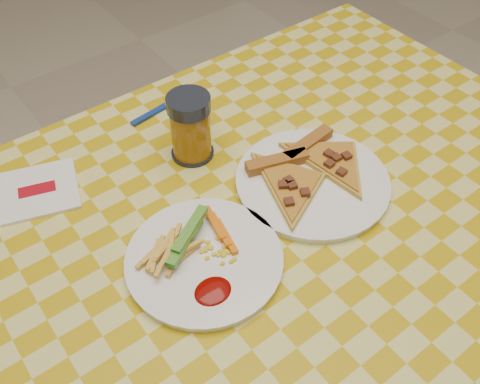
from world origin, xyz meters
The scene contains 8 objects.
table centered at (0.00, 0.00, 0.68)m, with size 1.28×0.88×0.76m.
plate_left centered at (-0.12, -0.02, 0.76)m, with size 0.24×0.24×0.01m, color white.
plate_right centered at (0.12, 0.01, 0.76)m, with size 0.27×0.27×0.01m, color white.
fries_veggies centered at (-0.13, 0.00, 0.78)m, with size 0.17×0.16×0.04m.
pizza_slices centered at (0.13, 0.02, 0.78)m, with size 0.28×0.25×0.02m.
drink_glass centered at (0.00, 0.20, 0.82)m, with size 0.08×0.08×0.13m.
napkin centered at (-0.27, 0.28, 0.76)m, with size 0.17×0.16×0.01m.
fork centered at (0.03, 0.35, 0.76)m, with size 0.15×0.04×0.01m.
Camera 1 is at (-0.37, -0.44, 1.44)m, focal length 40.00 mm.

